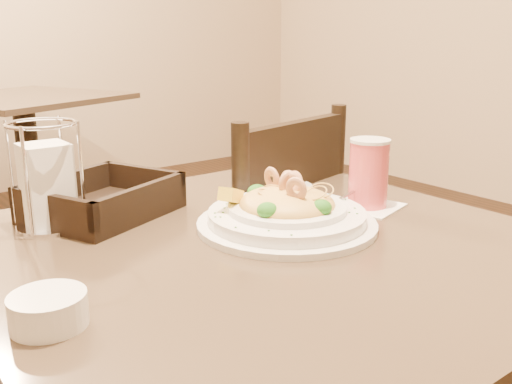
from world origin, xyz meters
TOP-DOWN VIEW (x-y plane):
  - main_table at (0.00, 0.00)m, footprint 0.90×0.90m
  - background_table at (0.36, 2.57)m, footprint 1.17×1.17m
  - dining_chair_near at (0.24, 0.35)m, footprint 0.50×0.50m
  - pasta_bowl at (0.07, 0.03)m, footprint 0.35×0.32m
  - drink_glass at (0.28, 0.02)m, footprint 0.15×0.15m
  - bread_basket at (-0.15, 0.30)m, footprint 0.31×0.28m
  - napkin_caddy at (-0.25, 0.29)m, footprint 0.12×0.12m
  - side_plate at (0.22, 0.23)m, footprint 0.16×0.16m
  - butter_ramekin at (-0.38, -0.07)m, footprint 0.12×0.12m

SIDE VIEW (x-z plane):
  - dining_chair_near at x=0.24m, z-range 0.03..0.96m
  - main_table at x=0.00m, z-range 0.14..0.90m
  - background_table at x=0.36m, z-range 0.14..0.90m
  - side_plate at x=0.22m, z-range 0.76..0.77m
  - butter_ramekin at x=-0.38m, z-range 0.76..0.80m
  - bread_basket at x=-0.15m, z-range 0.75..0.82m
  - pasta_bowl at x=0.07m, z-range 0.74..0.84m
  - drink_glass at x=0.28m, z-range 0.76..0.90m
  - napkin_caddy at x=-0.25m, z-range 0.75..0.94m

